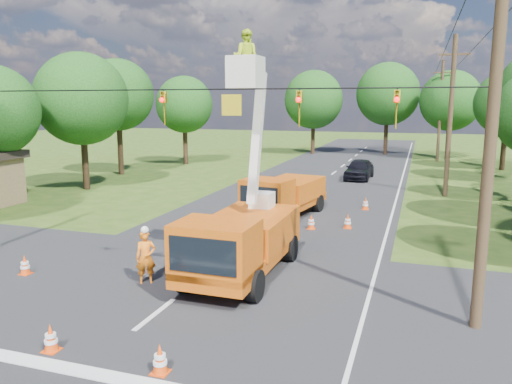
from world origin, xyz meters
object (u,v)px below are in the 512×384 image
(second_truck, at_px, (284,195))
(traffic_cone_0, at_px, (51,338))
(traffic_cone_8, at_px, (311,222))
(tree_left_e, at_px, (118,95))
(traffic_cone_7, at_px, (365,204))
(tree_right_e, at_px, (507,103))
(tree_far_b, at_px, (388,94))
(tree_left_d, at_px, (81,99))
(pole_right_mid, at_px, (450,115))
(pole_right_far, at_px, (440,110))
(traffic_cone_1, at_px, (160,359))
(tree_left_f, at_px, (184,105))
(traffic_cone_2, at_px, (276,234))
(pole_right_near, at_px, (491,136))
(tree_far_c, at_px, (451,101))
(bucket_truck, at_px, (241,228))
(tree_far_a, at_px, (314,100))
(traffic_cone_4, at_px, (25,265))
(ground_worker, at_px, (146,257))
(distant_car, at_px, (359,169))
(traffic_cone_3, at_px, (348,221))

(second_truck, bearing_deg, traffic_cone_0, -86.41)
(second_truck, bearing_deg, traffic_cone_8, -36.43)
(tree_left_e, bearing_deg, traffic_cone_7, -20.76)
(tree_right_e, xyz_separation_m, tree_far_b, (-10.80, 10.00, 1.00))
(traffic_cone_8, bearing_deg, tree_left_d, 160.34)
(pole_right_mid, height_order, tree_left_d, pole_right_mid)
(pole_right_far, bearing_deg, traffic_cone_1, -98.69)
(tree_left_f, height_order, tree_far_b, tree_far_b)
(traffic_cone_2, distance_m, pole_right_near, 10.70)
(traffic_cone_1, relative_size, tree_far_c, 0.08)
(bucket_truck, relative_size, tree_left_d, 0.89)
(traffic_cone_8, bearing_deg, pole_right_far, 78.46)
(pole_right_near, relative_size, tree_right_e, 1.16)
(tree_far_b, bearing_deg, traffic_cone_8, -91.36)
(second_truck, bearing_deg, tree_far_b, 94.90)
(traffic_cone_7, height_order, pole_right_near, pole_right_near)
(pole_right_near, xyz_separation_m, tree_left_f, (-23.30, 30.00, 0.58))
(traffic_cone_2, relative_size, traffic_cone_8, 1.00)
(tree_left_f, height_order, tree_far_a, tree_far_a)
(traffic_cone_8, relative_size, tree_far_c, 0.08)
(traffic_cone_1, xyz_separation_m, traffic_cone_2, (-0.47, 10.91, 0.00))
(pole_right_near, relative_size, tree_left_e, 1.06)
(tree_far_a, bearing_deg, traffic_cone_1, -82.04)
(traffic_cone_2, distance_m, pole_right_far, 34.89)
(tree_far_a, bearing_deg, traffic_cone_4, -91.28)
(ground_worker, distance_m, traffic_cone_2, 6.67)
(distant_car, height_order, tree_right_e, tree_right_e)
(traffic_cone_0, xyz_separation_m, tree_left_d, (-13.69, 19.63, 5.77))
(pole_right_mid, distance_m, pole_right_far, 20.00)
(tree_left_f, xyz_separation_m, tree_right_e, (28.60, 5.00, 0.13))
(traffic_cone_1, relative_size, traffic_cone_8, 1.00)
(pole_right_mid, relative_size, tree_far_c, 1.09)
(distant_car, xyz_separation_m, pole_right_mid, (6.10, -5.43, 4.31))
(tree_left_d, bearing_deg, tree_far_b, 59.04)
(traffic_cone_8, relative_size, pole_right_far, 0.07)
(tree_left_e, distance_m, tree_far_a, 24.09)
(tree_right_e, height_order, tree_far_c, tree_far_c)
(traffic_cone_0, distance_m, tree_far_b, 50.24)
(second_truck, height_order, tree_far_b, tree_far_b)
(bucket_truck, height_order, tree_right_e, tree_right_e)
(tree_left_e, bearing_deg, distant_car, 10.13)
(ground_worker, relative_size, tree_far_a, 0.19)
(distant_car, relative_size, traffic_cone_8, 6.54)
(bucket_truck, relative_size, tree_far_b, 0.80)
(traffic_cone_4, bearing_deg, tree_far_b, 78.83)
(second_truck, height_order, pole_right_near, pole_right_near)
(tree_left_f, distance_m, tree_right_e, 29.03)
(ground_worker, relative_size, traffic_cone_7, 2.55)
(traffic_cone_0, bearing_deg, traffic_cone_3, 70.33)
(pole_right_far, xyz_separation_m, tree_left_f, (-23.30, -10.00, 0.58))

